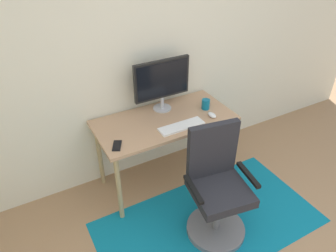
% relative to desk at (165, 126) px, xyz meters
% --- Properties ---
extents(wall_back, '(6.00, 0.10, 2.60)m').
position_rel_desk_xyz_m(wall_back, '(0.04, 0.39, 0.63)').
color(wall_back, silver).
rests_on(wall_back, ground).
extents(area_rug, '(1.99, 1.05, 0.01)m').
position_rel_desk_xyz_m(area_rug, '(0.07, -0.71, -0.67)').
color(area_rug, '#0D6E8C').
rests_on(area_rug, ground).
extents(desk, '(1.31, 0.64, 0.75)m').
position_rel_desk_xyz_m(desk, '(0.00, 0.00, 0.00)').
color(desk, tan).
rests_on(desk, ground).
extents(monitor, '(0.56, 0.18, 0.51)m').
position_rel_desk_xyz_m(monitor, '(0.07, 0.18, 0.39)').
color(monitor, '#B2B2B7').
rests_on(monitor, desk).
extents(keyboard, '(0.43, 0.13, 0.02)m').
position_rel_desk_xyz_m(keyboard, '(0.07, -0.19, 0.09)').
color(keyboard, white).
rests_on(keyboard, desk).
extents(computer_mouse, '(0.06, 0.10, 0.03)m').
position_rel_desk_xyz_m(computer_mouse, '(0.42, -0.18, 0.10)').
color(computer_mouse, white).
rests_on(computer_mouse, desk).
extents(coffee_cup, '(0.08, 0.08, 0.10)m').
position_rel_desk_xyz_m(coffee_cup, '(0.45, -0.02, 0.13)').
color(coffee_cup, '#0D6689').
rests_on(coffee_cup, desk).
extents(cell_phone, '(0.13, 0.16, 0.01)m').
position_rel_desk_xyz_m(cell_phone, '(-0.54, -0.18, 0.09)').
color(cell_phone, black).
rests_on(cell_phone, desk).
extents(office_chair, '(0.57, 0.51, 1.02)m').
position_rel_desk_xyz_m(office_chair, '(0.08, -0.76, -0.25)').
color(office_chair, slate).
rests_on(office_chair, ground).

